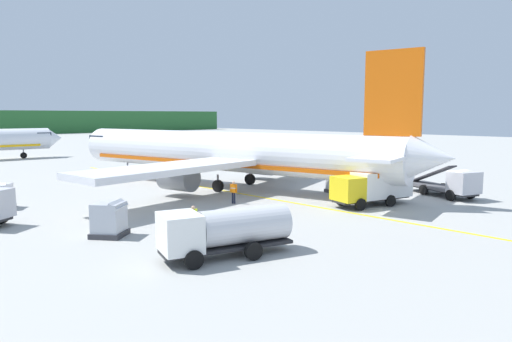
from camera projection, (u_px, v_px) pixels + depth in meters
The scene contains 10 objects.
ground at pixel (142, 160), 72.35m from camera, with size 240.00×320.00×0.20m, color #A8A8A3.
airliner_foreground at pixel (227, 153), 44.24m from camera, with size 34.48×41.50×11.90m.
service_truck_fuel at pixel (372, 186), 35.63m from camera, with size 6.96×3.97×2.62m.
service_truck_baggage at pixel (452, 184), 38.83m from camera, with size 4.61×7.23×2.77m.
service_truck_pushback at pixel (224, 229), 22.63m from camera, with size 6.92×4.03×2.40m.
cargo_container_mid at pixel (109, 219), 26.53m from camera, with size 2.50×2.50×2.12m.
cargo_container_far at pixel (337, 182), 41.52m from camera, with size 1.97×1.97×2.05m.
crew_marshaller at pixel (193, 217), 26.97m from camera, with size 0.63×0.27×1.73m.
crew_loader_left at pixel (234, 190), 36.36m from camera, with size 0.36×0.60×1.79m.
apron_guide_line at pixel (247, 195), 40.43m from camera, with size 0.30×60.00×0.01m, color yellow.
Camera 1 is at (-38.71, -15.33, 7.03)m, focal length 32.20 mm.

